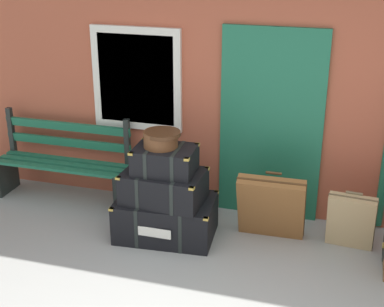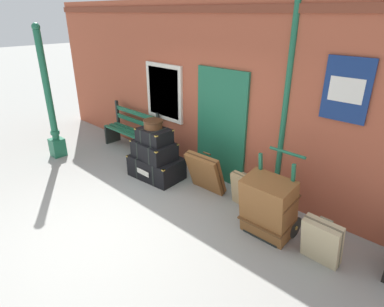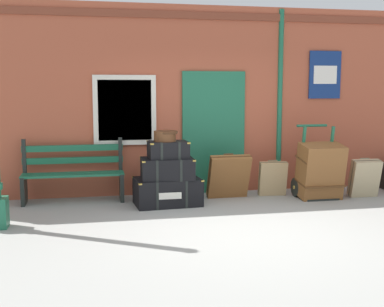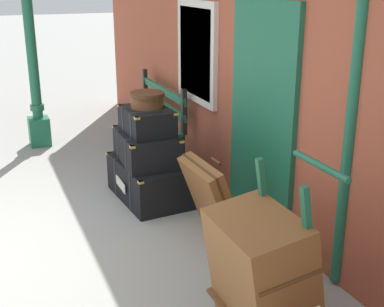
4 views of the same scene
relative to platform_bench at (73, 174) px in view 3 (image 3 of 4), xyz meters
name	(u,v)px [view 3 (image 3 of 4)]	position (x,y,z in m)	size (l,w,h in m)	color
ground_plane	(244,231)	(2.19, -2.16, -0.44)	(60.00, 60.00, 0.00)	gray
brick_facade	(201,101)	(2.19, 0.44, 1.15)	(10.40, 0.35, 3.20)	#AD5138
platform_bench	(73,174)	(0.00, 0.00, 0.00)	(1.60, 0.43, 1.01)	#1E6647
steamer_trunk_base	(167,191)	(1.44, -0.52, -0.23)	(1.06, 0.73, 0.43)	black
steamer_trunk_middle	(167,168)	(1.44, -0.55, 0.14)	(0.83, 0.58, 0.33)	black
steamer_trunk_top	(168,150)	(1.46, -0.55, 0.43)	(0.62, 0.47, 0.27)	black
round_hatbox	(165,135)	(1.41, -0.53, 0.65)	(0.37, 0.36, 0.16)	brown
porters_trolley	(315,181)	(3.96, -0.44, -0.17)	(0.71, 0.56, 1.21)	black
large_brown_trunk	(320,171)	(3.96, -0.61, 0.02)	(0.70, 0.57, 0.94)	brown
suitcase_slate	(229,176)	(2.50, -0.29, -0.07)	(0.69, 0.41, 0.75)	brown
suitcase_olive	(273,179)	(3.29, -0.21, -0.15)	(0.48, 0.27, 0.61)	tan
suitcase_umber	(365,178)	(4.76, -0.62, -0.12)	(0.49, 0.32, 0.66)	tan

